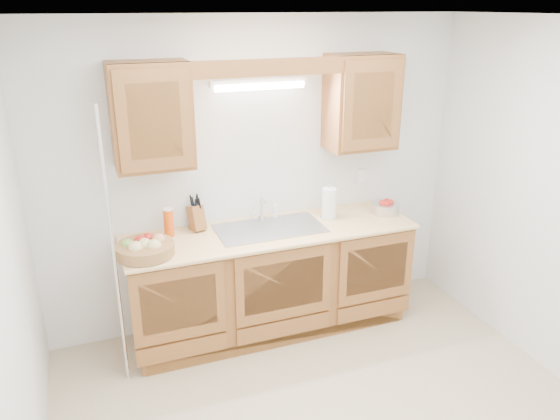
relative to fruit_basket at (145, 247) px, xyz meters
name	(u,v)px	position (x,y,z in m)	size (l,w,h in m)	color
room	(340,248)	(0.98, -1.06, 0.29)	(3.52, 3.50, 2.50)	tan
base_cabinets	(270,281)	(0.98, 0.14, -0.52)	(2.20, 0.60, 0.86)	brown
countertop	(271,232)	(0.98, 0.12, -0.08)	(2.30, 0.63, 0.04)	#E9B77A
upper_cabinet_left	(151,116)	(0.15, 0.27, 0.87)	(0.55, 0.33, 0.75)	brown
upper_cabinet_right	(361,102)	(1.81, 0.27, 0.87)	(0.55, 0.33, 0.75)	brown
valance	(269,67)	(0.98, 0.13, 1.18)	(2.20, 0.05, 0.12)	brown
fluorescent_fixture	(259,84)	(0.98, 0.35, 1.04)	(0.76, 0.08, 0.08)	white
sink	(270,237)	(0.98, 0.14, -0.13)	(0.84, 0.46, 0.36)	#9E9EA3
wire_shelf_pole	(114,254)	(-0.22, -0.13, 0.04)	(0.03, 0.03, 2.00)	silver
outlet_plate	(361,176)	(1.93, 0.43, 0.19)	(0.08, 0.01, 0.12)	white
fruit_basket	(145,247)	(0.00, 0.00, 0.00)	(0.45, 0.45, 0.13)	#A16F41
knife_block	(196,217)	(0.44, 0.33, 0.05)	(0.14, 0.18, 0.29)	brown
orange_canister	(169,222)	(0.22, 0.28, 0.06)	(0.08, 0.08, 0.22)	#DE4A0C
soap_bottle	(196,215)	(0.44, 0.36, 0.05)	(0.10, 0.10, 0.22)	blue
sponge	(196,226)	(0.44, 0.38, -0.05)	(0.12, 0.10, 0.02)	#CC333F
paper_towel	(329,203)	(1.52, 0.20, 0.07)	(0.15, 0.15, 0.30)	silver
apple_bowl	(385,207)	(2.01, 0.13, 0.00)	(0.28, 0.28, 0.12)	silver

